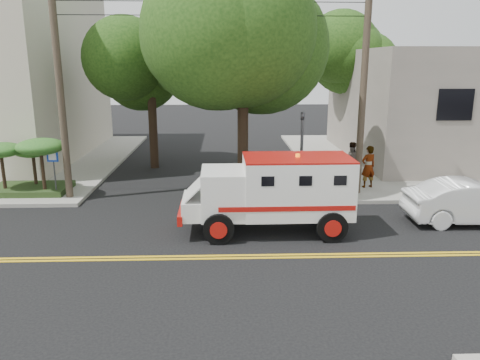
{
  "coord_description": "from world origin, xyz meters",
  "views": [
    {
      "loc": [
        0.73,
        -12.59,
        5.5
      ],
      "look_at": [
        1.25,
        2.79,
        1.6
      ],
      "focal_mm": 35.0,
      "sensor_mm": 36.0,
      "label": 1
    }
  ],
  "objects_px": {
    "pedestrian_a": "(368,167)",
    "pedestrian_b": "(351,160)",
    "armored_truck": "(275,190)",
    "parked_sedan": "(473,202)"
  },
  "relations": [
    {
      "from": "armored_truck",
      "to": "parked_sedan",
      "type": "height_order",
      "value": "armored_truck"
    },
    {
      "from": "pedestrian_a",
      "to": "pedestrian_b",
      "type": "distance_m",
      "value": 1.75
    },
    {
      "from": "armored_truck",
      "to": "pedestrian_a",
      "type": "height_order",
      "value": "armored_truck"
    },
    {
      "from": "parked_sedan",
      "to": "pedestrian_a",
      "type": "bearing_deg",
      "value": 29.71
    },
    {
      "from": "armored_truck",
      "to": "pedestrian_a",
      "type": "relative_size",
      "value": 3.03
    },
    {
      "from": "armored_truck",
      "to": "pedestrian_a",
      "type": "distance_m",
      "value": 6.79
    },
    {
      "from": "armored_truck",
      "to": "parked_sedan",
      "type": "bearing_deg",
      "value": 4.25
    },
    {
      "from": "pedestrian_a",
      "to": "parked_sedan",
      "type": "bearing_deg",
      "value": 101.7
    },
    {
      "from": "pedestrian_a",
      "to": "pedestrian_b",
      "type": "xyz_separation_m",
      "value": [
        -0.29,
        1.72,
        -0.06
      ]
    },
    {
      "from": "parked_sedan",
      "to": "pedestrian_a",
      "type": "xyz_separation_m",
      "value": [
        -2.39,
        4.36,
        0.31
      ]
    }
  ]
}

